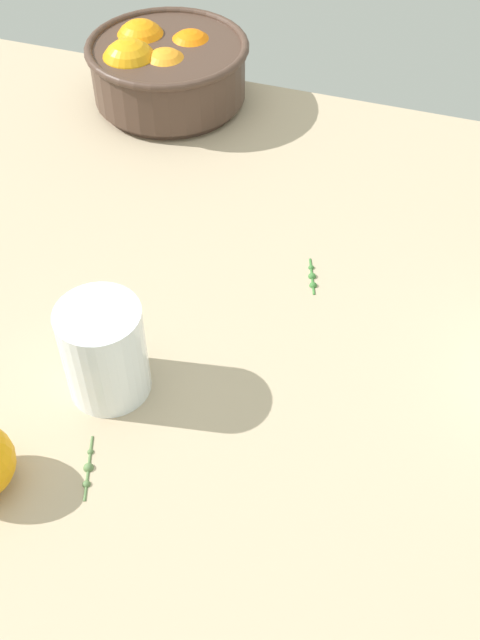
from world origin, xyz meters
TOP-DOWN VIEW (x-y plane):
  - ground_plane at (0.00, 0.00)cm, footprint 125.31×103.04cm
  - fruit_bowl at (-27.07, 42.05)cm, footprint 23.84×23.84cm
  - juice_glass at (-12.18, -10.60)cm, footprint 8.43×8.43cm
  - herb_sprig_0 at (3.61, 11.47)cm, footprint 2.26×5.83cm
  - herb_sprig_1 at (-9.96, -20.47)cm, footprint 2.70×6.76cm

SIDE VIEW (x-z plane):
  - ground_plane at x=0.00cm, z-range -3.00..0.00cm
  - herb_sprig_1 at x=-9.96cm, z-range -0.24..0.76cm
  - herb_sprig_0 at x=3.61cm, z-range -0.21..0.75cm
  - juice_glass at x=-12.18cm, z-range -0.77..10.16cm
  - fruit_bowl at x=-27.07cm, z-range -0.09..11.09cm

